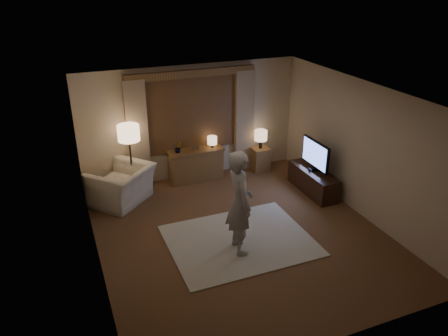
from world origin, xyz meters
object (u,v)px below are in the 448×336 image
side_table (260,159)px  person (240,202)px  tv_stand (313,181)px  sideboard (196,166)px  armchair (122,185)px

side_table → person: size_ratio=0.31×
tv_stand → person: bearing=-149.4°
side_table → person: bearing=-122.3°
tv_stand → side_table: bearing=110.7°
sideboard → tv_stand: (2.16, -1.52, -0.10)m
sideboard → tv_stand: size_ratio=0.86×
side_table → tv_stand: 1.57m
armchair → person: size_ratio=0.65×
armchair → sideboard: bearing=151.0°
armchair → tv_stand: (3.92, -1.08, -0.14)m
tv_stand → sideboard: bearing=144.8°
armchair → person: (1.55, -2.48, 0.55)m
armchair → side_table: bearing=143.5°
sideboard → tv_stand: bearing=-35.2°
armchair → tv_stand: size_ratio=0.85×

